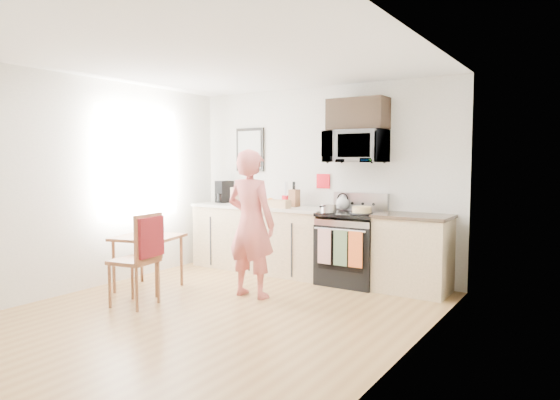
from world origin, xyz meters
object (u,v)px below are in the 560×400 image
Objects in this scene: microwave at (356,147)px; chair at (144,247)px; person at (251,224)px; cake at (362,210)px; range at (351,250)px; dining_table at (148,242)px.

microwave reaches higher than chair.
cake is at bearing -131.00° from person.
microwave reaches higher than range.
person is at bearing -121.13° from range.
dining_table is 0.78m from chair.
cake is (0.20, -0.23, -0.79)m from microwave.
dining_table is 2.65× the size of cake.
person is (-0.72, -1.20, 0.42)m from range.
range is 1.14× the size of chair.
person is 1.41m from cake.
person is at bearing 44.45° from chair.
range reaches higher than cake.
person reaches higher than dining_table.
chair is at bearing -122.31° from microwave.
cake is at bearing 34.19° from dining_table.
range is 2.60m from chair.
cake is (2.18, 1.48, 0.38)m from dining_table.
microwave is 1.01× the size of dining_table.
cake is (0.19, -0.13, 0.53)m from range.
person reaches higher than range.
cake is (0.92, 1.07, 0.11)m from person.
microwave reaches higher than cake.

